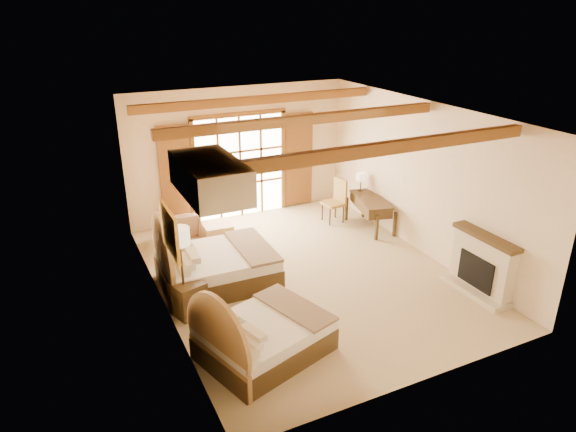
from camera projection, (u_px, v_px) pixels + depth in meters
floor at (304, 274)px, 10.18m from camera, size 7.00×7.00×0.00m
wall_back at (239, 153)px, 12.48m from camera, size 5.50×0.00×5.50m
wall_left at (157, 224)px, 8.47m from camera, size 0.00×7.00×7.00m
wall_right at (422, 178)px, 10.66m from camera, size 0.00×7.00×7.00m
ceiling at (306, 113)px, 8.95m from camera, size 7.00×7.00×0.00m
ceiling_beams at (306, 119)px, 9.00m from camera, size 5.39×4.60×0.18m
french_doors at (240, 167)px, 12.56m from camera, size 3.95×0.08×2.60m
fireplace at (481, 267)px, 9.35m from camera, size 0.46×1.40×1.16m
painting at (170, 232)px, 7.80m from camera, size 0.06×0.95×0.75m
canopy_valance at (210, 177)px, 6.42m from camera, size 0.70×1.40×0.45m
bed_near at (257, 336)px, 7.68m from camera, size 2.20×1.85×1.20m
bed_far at (210, 265)px, 9.62m from camera, size 2.13×1.65×1.38m
nightstand at (188, 298)px, 8.77m from camera, size 0.63×0.63×0.60m
floor_lamp at (180, 242)px, 8.31m from camera, size 0.35×0.35×1.63m
armchair at (179, 226)px, 11.45m from camera, size 0.84×0.87×0.76m
ottoman at (217, 233)px, 11.45m from camera, size 0.65×0.65×0.45m
desk at (370, 212)px, 12.12m from camera, size 0.92×1.49×0.75m
desk_chair at (334, 209)px, 12.52m from camera, size 0.53×0.52×1.07m
desk_lamp at (361, 177)px, 12.37m from camera, size 0.22×0.22×0.44m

